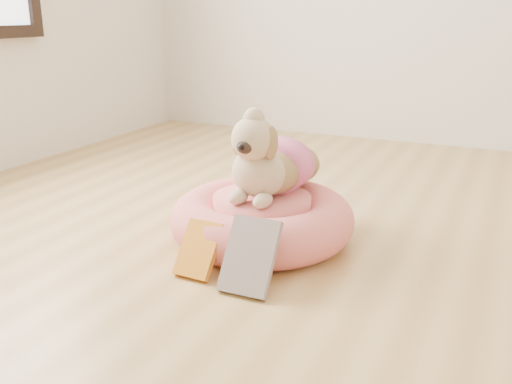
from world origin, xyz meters
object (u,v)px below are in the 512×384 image
at_px(book_yellow, 199,250).
at_px(book_white, 250,256).
at_px(dog, 270,148).
at_px(pet_bed, 262,219).

bearing_deg(book_yellow, book_white, -3.76).
xyz_separation_m(dog, book_white, (0.10, -0.38, -0.22)).
xyz_separation_m(pet_bed, book_white, (0.11, -0.34, 0.02)).
distance_m(pet_bed, book_white, 0.36).
distance_m(pet_bed, book_yellow, 0.32).
height_order(dog, book_yellow, dog).
xyz_separation_m(pet_bed, book_yellow, (-0.07, -0.32, -0.00)).
bearing_deg(pet_bed, book_white, -71.39).
relative_size(book_yellow, book_white, 0.79).
xyz_separation_m(pet_bed, dog, (0.01, 0.04, 0.25)).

